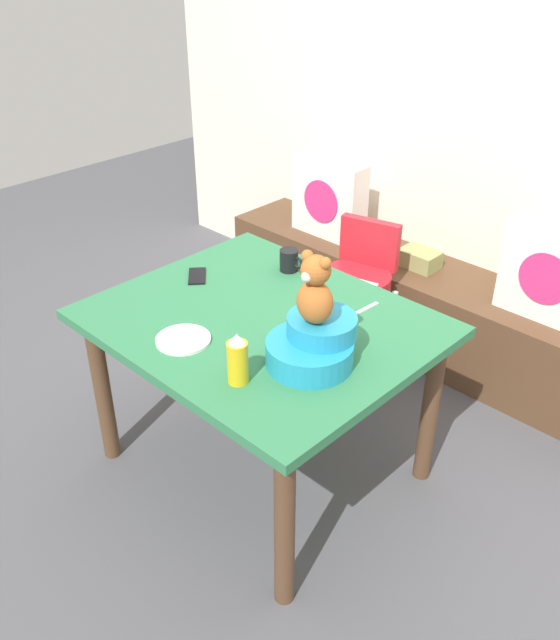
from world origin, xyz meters
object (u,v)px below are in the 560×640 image
at_px(pillow_floral_right, 552,273).
at_px(teddy_bear, 315,291).
at_px(pillow_floral_left, 329,198).
at_px(dinner_plate_near, 183,340).
at_px(infant_seat_teal, 314,344).
at_px(dining_table, 262,340).
at_px(coffee_mug, 289,260).
at_px(ketchup_bottle, 238,360).
at_px(book_stack, 419,259).
at_px(highchair, 357,280).
at_px(cell_phone, 197,276).

xyz_separation_m(pillow_floral_right, teddy_bear, (-0.25, -1.32, 0.34)).
relative_size(pillow_floral_left, dinner_plate_near, 2.20).
height_order(infant_seat_teal, dinner_plate_near, infant_seat_teal).
bearing_deg(pillow_floral_left, dinner_plate_near, -67.76).
relative_size(dining_table, coffee_mug, 10.29).
height_order(dining_table, ketchup_bottle, ketchup_bottle).
bearing_deg(infant_seat_teal, pillow_floral_right, 79.19).
relative_size(book_stack, coffee_mug, 1.67).
bearing_deg(highchair, book_stack, 81.31).
bearing_deg(pillow_floral_left, infant_seat_teal, -51.33).
height_order(teddy_bear, cell_phone, teddy_bear).
xyz_separation_m(book_stack, ketchup_bottle, (0.34, -1.59, 0.32)).
distance_m(pillow_floral_right, book_stack, 0.72).
distance_m(pillow_floral_right, ketchup_bottle, 1.62).
xyz_separation_m(dining_table, infant_seat_teal, (0.33, -0.08, 0.17)).
distance_m(dining_table, coffee_mug, 0.44).
height_order(dining_table, highchair, highchair).
xyz_separation_m(pillow_floral_right, infant_seat_teal, (-0.25, -1.32, 0.13)).
xyz_separation_m(book_stack, dining_table, (0.12, -1.26, 0.14)).
distance_m(pillow_floral_right, infant_seat_teal, 1.35).
xyz_separation_m(pillow_floral_left, dinner_plate_near, (0.63, -1.55, 0.07)).
bearing_deg(book_stack, infant_seat_teal, -71.60).
bearing_deg(infant_seat_teal, dinner_plate_near, -151.34).
bearing_deg(infant_seat_teal, coffee_mug, 140.31).
distance_m(teddy_bear, ketchup_bottle, 0.34).
distance_m(book_stack, dining_table, 1.27).
bearing_deg(book_stack, pillow_floral_left, -178.03).
relative_size(highchair, dinner_plate_near, 3.95).
xyz_separation_m(highchair, infant_seat_teal, (0.51, -0.90, 0.29)).
bearing_deg(pillow_floral_left, teddy_bear, -51.34).
height_order(pillow_floral_right, dinner_plate_near, pillow_floral_right).
xyz_separation_m(infant_seat_teal, dinner_plate_near, (-0.42, -0.23, -0.07)).
xyz_separation_m(pillow_floral_left, infant_seat_teal, (1.05, -1.32, 0.13)).
bearing_deg(infant_seat_teal, cell_phone, 170.86).
height_order(infant_seat_teal, ketchup_bottle, ketchup_bottle).
bearing_deg(pillow_floral_right, highchair, -151.39).
distance_m(infant_seat_teal, coffee_mug, 0.69).
bearing_deg(coffee_mug, highchair, 87.92).
bearing_deg(cell_phone, pillow_floral_right, 0.96).
bearing_deg(infant_seat_teal, book_stack, 108.40).
bearing_deg(cell_phone, dining_table, -54.81).
relative_size(book_stack, dinner_plate_near, 1.00).
xyz_separation_m(dining_table, coffee_mug, (-0.20, 0.36, 0.15)).
height_order(coffee_mug, cell_phone, coffee_mug).
distance_m(book_stack, infant_seat_teal, 1.44).
bearing_deg(dinner_plate_near, highchair, 94.58).
bearing_deg(highchair, pillow_floral_left, 142.47).
xyz_separation_m(ketchup_bottle, coffee_mug, (-0.43, 0.70, -0.04)).
bearing_deg(cell_phone, ketchup_bottle, -78.29).
relative_size(pillow_floral_right, highchair, 0.56).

